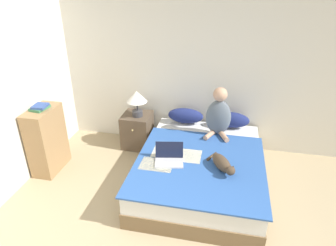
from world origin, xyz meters
TOP-DOWN VIEW (x-y plane):
  - wall_back at (0.00, 3.09)m, footprint 5.34×0.05m
  - wall_side at (-2.20, 1.53)m, footprint 0.05×4.06m
  - bed at (0.15, 2.00)m, footprint 1.59×2.03m
  - pillow_near at (-0.19, 2.88)m, footprint 0.55×0.22m
  - pillow_far at (0.50, 2.88)m, footprint 0.55×0.22m
  - person_sitting at (0.32, 2.62)m, footprint 0.36×0.35m
  - cat_tabby at (0.43, 1.74)m, footprint 0.36×0.54m
  - laptop_open at (-0.22, 1.77)m, footprint 0.39×0.32m
  - nightstand at (-0.96, 2.78)m, footprint 0.44×0.48m
  - table_lamp at (-0.93, 2.75)m, footprint 0.31×0.31m
  - bookshelf at (-1.99, 1.90)m, footprint 0.30×0.57m
  - book_stack_top at (-1.99, 1.90)m, footprint 0.21×0.25m

SIDE VIEW (x-z plane):
  - bed at x=0.15m, z-range 0.00..0.44m
  - nightstand at x=-0.96m, z-range 0.00..0.55m
  - bookshelf at x=-1.99m, z-range 0.00..0.94m
  - laptop_open at x=-0.22m, z-range 0.38..0.61m
  - cat_tabby at x=0.43m, z-range 0.44..0.61m
  - pillow_near at x=-0.19m, z-range 0.45..0.68m
  - pillow_far at x=0.50m, z-range 0.45..0.68m
  - person_sitting at x=0.32m, z-range 0.40..1.11m
  - table_lamp at x=-0.93m, z-range 0.64..1.05m
  - book_stack_top at x=-1.99m, z-range 0.94..1.00m
  - wall_back at x=0.00m, z-range 0.00..2.55m
  - wall_side at x=-2.20m, z-range 0.00..2.55m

